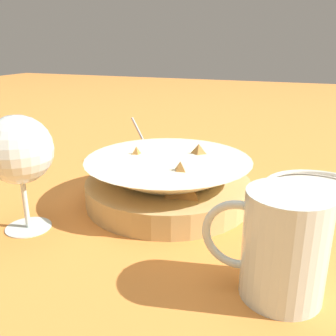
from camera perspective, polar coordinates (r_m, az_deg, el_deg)
The scene contains 6 objects.
ground_plane at distance 0.62m, azimuth -1.14°, elevation -4.89°, with size 4.00×4.00×0.00m, color orange.
food_basket at distance 0.61m, azimuth 0.11°, elevation -2.26°, with size 0.27×0.27×0.09m.
sauce_cup at distance 0.79m, azimuth -3.09°, elevation 1.68°, with size 0.07×0.06×0.10m.
wine_glass at distance 0.53m, azimuth -21.81°, elevation 2.18°, with size 0.09×0.09×0.16m.
beer_mug at distance 0.40m, azimuth 17.02°, elevation -11.70°, with size 0.13×0.08×0.11m.
side_plate at distance 0.69m, azimuth 22.14°, elevation -3.29°, with size 0.20×0.20×0.01m.
Camera 1 is at (-0.22, 0.53, 0.25)m, focal length 40.00 mm.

